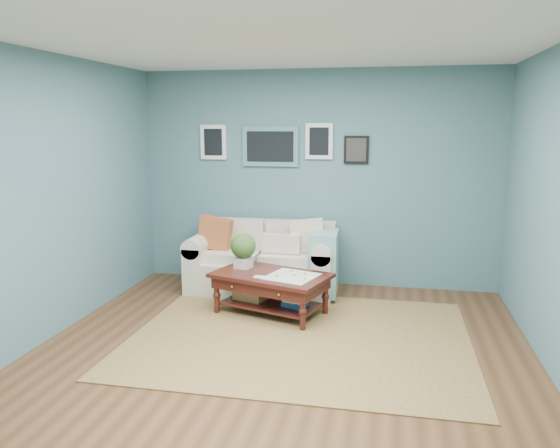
# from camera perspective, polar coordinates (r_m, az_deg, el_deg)

# --- Properties ---
(room_shell) EXTENTS (5.00, 5.02, 2.70)m
(room_shell) POSITION_cam_1_polar(r_m,az_deg,el_deg) (4.51, -0.46, 1.77)
(room_shell) COLOR brown
(room_shell) RESTS_ON ground
(area_rug) EXTENTS (3.21, 2.57, 0.01)m
(area_rug) POSITION_cam_1_polar(r_m,az_deg,el_deg) (5.40, 2.12, -11.68)
(area_rug) COLOR brown
(area_rug) RESTS_ON ground
(loveseat) EXTENTS (1.82, 0.83, 0.94)m
(loveseat) POSITION_cam_1_polar(r_m,az_deg,el_deg) (6.70, -1.16, -3.85)
(loveseat) COLOR beige
(loveseat) RESTS_ON ground
(coffee_table) EXTENTS (1.36, 1.04, 0.85)m
(coffee_table) POSITION_cam_1_polar(r_m,az_deg,el_deg) (5.94, -1.46, -5.82)
(coffee_table) COLOR black
(coffee_table) RESTS_ON ground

